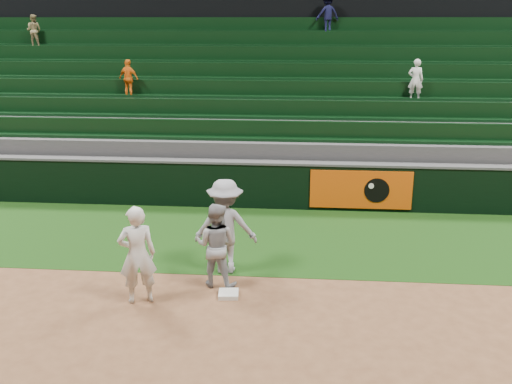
# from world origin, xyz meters

# --- Properties ---
(ground) EXTENTS (70.00, 70.00, 0.00)m
(ground) POSITION_xyz_m (0.00, 0.00, 0.00)
(ground) COLOR brown
(ground) RESTS_ON ground
(foul_grass) EXTENTS (36.00, 4.20, 0.01)m
(foul_grass) POSITION_xyz_m (0.00, 3.00, 0.00)
(foul_grass) COLOR black
(foul_grass) RESTS_ON ground
(first_base) EXTENTS (0.38, 0.38, 0.08)m
(first_base) POSITION_xyz_m (0.20, 0.07, 0.04)
(first_base) COLOR silver
(first_base) RESTS_ON ground
(first_baseman) EXTENTS (0.76, 0.63, 1.78)m
(first_baseman) POSITION_xyz_m (-1.33, -0.26, 0.89)
(first_baseman) COLOR silver
(first_baseman) RESTS_ON ground
(baserunner) EXTENTS (0.87, 0.73, 1.61)m
(baserunner) POSITION_xyz_m (-0.08, 0.51, 0.80)
(baserunner) COLOR #91939A
(baserunner) RESTS_ON ground
(base_coach) EXTENTS (1.24, 0.74, 1.88)m
(base_coach) POSITION_xyz_m (0.02, 1.11, 0.95)
(base_coach) COLOR gray
(base_coach) RESTS_ON foul_grass
(field_wall) EXTENTS (36.00, 0.45, 1.25)m
(field_wall) POSITION_xyz_m (0.03, 5.20, 0.63)
(field_wall) COLOR black
(field_wall) RESTS_ON ground
(stadium_seating) EXTENTS (36.00, 5.95, 5.58)m
(stadium_seating) POSITION_xyz_m (-0.00, 8.97, 1.70)
(stadium_seating) COLOR #363638
(stadium_seating) RESTS_ON ground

